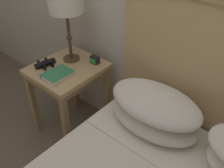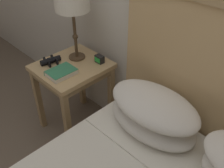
% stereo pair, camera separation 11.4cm
% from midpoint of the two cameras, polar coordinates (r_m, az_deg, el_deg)
% --- Properties ---
extents(nightstand, '(0.47, 0.53, 0.64)m').
position_cam_midpoint_polar(nightstand, '(2.09, -11.07, 1.45)').
color(nightstand, tan).
rests_on(nightstand, ground_plane).
extents(table_lamp, '(0.25, 0.25, 0.56)m').
position_cam_midpoint_polar(table_lamp, '(1.94, -11.82, 17.02)').
color(table_lamp, '#4C3823').
rests_on(table_lamp, nightstand).
extents(book_on_nightstand, '(0.15, 0.20, 0.04)m').
position_cam_midpoint_polar(book_on_nightstand, '(1.93, -13.42, 1.92)').
color(book_on_nightstand, silver).
rests_on(book_on_nightstand, nightstand).
extents(binoculars_pair, '(0.15, 0.16, 0.05)m').
position_cam_midpoint_polar(binoculars_pair, '(2.08, -15.87, 4.28)').
color(binoculars_pair, black).
rests_on(binoculars_pair, nightstand).
extents(alarm_clock, '(0.07, 0.05, 0.06)m').
position_cam_midpoint_polar(alarm_clock, '(2.04, -5.38, 5.25)').
color(alarm_clock, black).
rests_on(alarm_clock, nightstand).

